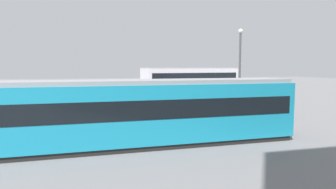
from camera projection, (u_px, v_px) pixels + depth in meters
name	position (u px, v px, depth m)	size (l,w,h in m)	color
ground_plane	(171.00, 105.00, 29.93)	(160.00, 160.00, 0.00)	slate
double_decker_bus	(191.00, 85.00, 31.44)	(11.56, 4.83, 3.87)	silver
tram_yellow	(145.00, 111.00, 14.31)	(15.46, 2.96, 3.26)	teal
pedestrian_near_railing	(137.00, 104.00, 23.22)	(0.45, 0.45, 1.58)	#33384C
pedestrian_crossing	(183.00, 103.00, 23.67)	(0.45, 0.45, 1.71)	#33384C
pedestrian_railing	(140.00, 105.00, 24.40)	(7.70, 0.21, 1.08)	gray
info_sign	(94.00, 95.00, 23.38)	(1.15, 0.13, 2.40)	slate
street_lamp	(240.00, 66.00, 22.28)	(0.36, 0.36, 6.83)	#4C4C51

